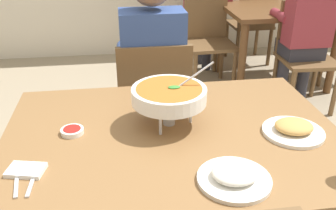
# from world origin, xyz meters

# --- Properties ---
(dining_table_main) EXTENTS (1.33, 0.97, 0.75)m
(dining_table_main) POSITION_xyz_m (0.00, 0.00, 0.65)
(dining_table_main) COLOR brown
(dining_table_main) RESTS_ON ground_plane
(chair_diner_main) EXTENTS (0.44, 0.44, 0.90)m
(chair_diner_main) POSITION_xyz_m (-0.00, 0.77, 0.51)
(chair_diner_main) COLOR brown
(chair_diner_main) RESTS_ON ground_plane
(diner_main) EXTENTS (0.40, 0.45, 1.31)m
(diner_main) POSITION_xyz_m (0.00, 0.80, 0.75)
(diner_main) COLOR #2D2D38
(diner_main) RESTS_ON ground_plane
(curry_bowl) EXTENTS (0.33, 0.30, 0.26)m
(curry_bowl) POSITION_xyz_m (-0.01, 0.08, 0.88)
(curry_bowl) COLOR silver
(curry_bowl) RESTS_ON dining_table_main
(rice_plate) EXTENTS (0.24, 0.24, 0.06)m
(rice_plate) POSITION_xyz_m (0.15, -0.33, 0.77)
(rice_plate) COLOR white
(rice_plate) RESTS_ON dining_table_main
(appetizer_plate) EXTENTS (0.24, 0.24, 0.06)m
(appetizer_plate) POSITION_xyz_m (0.47, -0.07, 0.77)
(appetizer_plate) COLOR white
(appetizer_plate) RESTS_ON dining_table_main
(sauce_dish) EXTENTS (0.09, 0.09, 0.02)m
(sauce_dish) POSITION_xyz_m (-0.39, 0.06, 0.77)
(sauce_dish) COLOR white
(sauce_dish) RESTS_ON dining_table_main
(napkin_folded) EXTENTS (0.13, 0.11, 0.02)m
(napkin_folded) POSITION_xyz_m (-0.53, -0.18, 0.76)
(napkin_folded) COLOR white
(napkin_folded) RESTS_ON dining_table_main
(fork_utensil) EXTENTS (0.04, 0.17, 0.01)m
(fork_utensil) POSITION_xyz_m (-0.55, -0.23, 0.76)
(fork_utensil) COLOR silver
(fork_utensil) RESTS_ON dining_table_main
(spoon_utensil) EXTENTS (0.02, 0.17, 0.01)m
(spoon_utensil) POSITION_xyz_m (-0.50, -0.23, 0.76)
(spoon_utensil) COLOR silver
(spoon_utensil) RESTS_ON dining_table_main
(dining_table_far) EXTENTS (1.00, 0.80, 0.75)m
(dining_table_far) POSITION_xyz_m (1.35, 2.13, 0.62)
(dining_table_far) COLOR brown
(dining_table_far) RESTS_ON ground_plane
(chair_bg_left) EXTENTS (0.44, 0.44, 0.90)m
(chair_bg_left) POSITION_xyz_m (0.76, 2.68, 0.51)
(chair_bg_left) COLOR brown
(chair_bg_left) RESTS_ON ground_plane
(chair_bg_middle) EXTENTS (0.46, 0.46, 0.90)m
(chair_bg_middle) POSITION_xyz_m (1.40, 1.64, 0.51)
(chair_bg_middle) COLOR brown
(chair_bg_middle) RESTS_ON ground_plane
(chair_bg_right) EXTENTS (0.45, 0.45, 0.90)m
(chair_bg_right) POSITION_xyz_m (1.31, 2.68, 0.51)
(chair_bg_right) COLOR brown
(chair_bg_right) RESTS_ON ground_plane
(chair_bg_window) EXTENTS (0.46, 0.46, 0.90)m
(chair_bg_window) POSITION_xyz_m (0.68, 2.18, 0.51)
(chair_bg_window) COLOR brown
(chair_bg_window) RESTS_ON ground_plane
(patron_bg_left) EXTENTS (0.45, 0.40, 1.31)m
(patron_bg_left) POSITION_xyz_m (0.69, 2.67, 0.75)
(patron_bg_left) COLOR #2D2D38
(patron_bg_left) RESTS_ON ground_plane
(patron_bg_middle) EXTENTS (0.40, 0.45, 1.31)m
(patron_bg_middle) POSITION_xyz_m (1.35, 1.59, 0.75)
(patron_bg_middle) COLOR #2D2D38
(patron_bg_middle) RESTS_ON ground_plane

